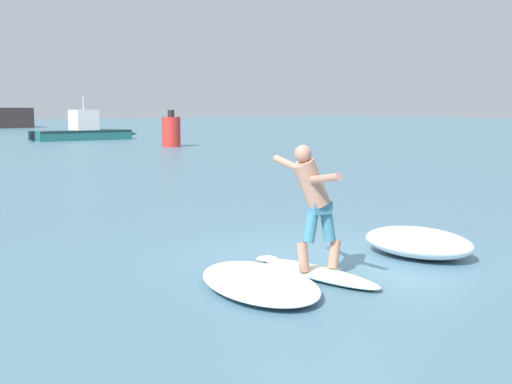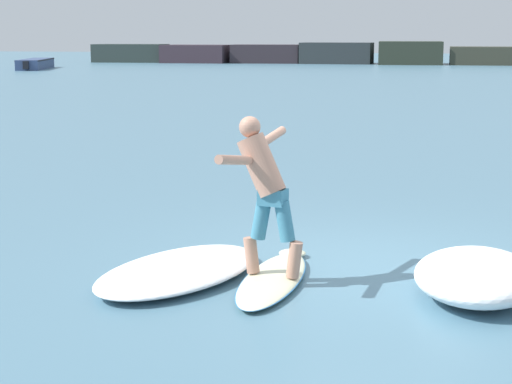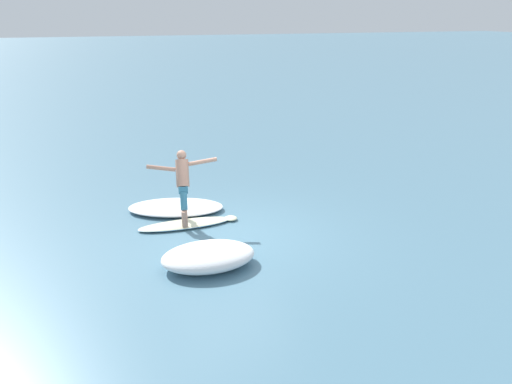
% 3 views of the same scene
% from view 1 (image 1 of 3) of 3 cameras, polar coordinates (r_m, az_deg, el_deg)
% --- Properties ---
extents(ground_plane, '(200.00, 200.00, 0.00)m').
position_cam_1_polar(ground_plane, '(10.27, 5.29, -5.16)').
color(ground_plane, slate).
extents(surfboard, '(0.60, 2.24, 0.22)m').
position_cam_1_polar(surfboard, '(9.11, 4.87, -6.43)').
color(surfboard, beige).
rests_on(surfboard, ground).
extents(surfer, '(0.74, 1.52, 1.58)m').
position_cam_1_polar(surfer, '(8.86, 4.57, -0.42)').
color(surfer, tan).
rests_on(surfer, surfboard).
extents(fishing_boat_near_jetty, '(7.17, 2.34, 2.76)m').
position_cam_1_polar(fishing_boat_near_jetty, '(45.85, -13.66, 4.76)').
color(fishing_boat_near_jetty, '#216263').
rests_on(fishing_boat_near_jetty, ground).
extents(channel_marker_buoy, '(0.97, 0.97, 1.90)m').
position_cam_1_polar(channel_marker_buoy, '(37.37, -6.80, 4.84)').
color(channel_marker_buoy, red).
rests_on(channel_marker_buoy, ground).
extents(wave_foam_at_tail, '(1.86, 2.52, 0.17)m').
position_cam_1_polar(wave_foam_at_tail, '(8.44, 0.25, -7.21)').
color(wave_foam_at_tail, white).
rests_on(wave_foam_at_tail, ground).
extents(wave_foam_at_nose, '(1.26, 1.80, 0.40)m').
position_cam_1_polar(wave_foam_at_nose, '(10.50, 12.84, -3.94)').
color(wave_foam_at_nose, white).
rests_on(wave_foam_at_nose, ground).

